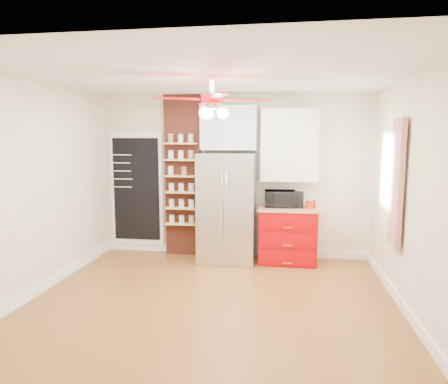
# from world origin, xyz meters

# --- Properties ---
(floor) EXTENTS (4.50, 4.50, 0.00)m
(floor) POSITION_xyz_m (0.00, 0.00, 0.00)
(floor) COLOR brown
(floor) RESTS_ON ground
(ceiling) EXTENTS (4.50, 4.50, 0.00)m
(ceiling) POSITION_xyz_m (0.00, 0.00, 2.70)
(ceiling) COLOR white
(ceiling) RESTS_ON wall_back
(wall_back) EXTENTS (4.50, 0.02, 2.70)m
(wall_back) POSITION_xyz_m (0.00, 2.00, 1.35)
(wall_back) COLOR #F9ECC8
(wall_back) RESTS_ON floor
(wall_front) EXTENTS (4.50, 0.02, 2.70)m
(wall_front) POSITION_xyz_m (0.00, -2.00, 1.35)
(wall_front) COLOR #F9ECC8
(wall_front) RESTS_ON floor
(wall_left) EXTENTS (0.02, 4.00, 2.70)m
(wall_left) POSITION_xyz_m (-2.25, 0.00, 1.35)
(wall_left) COLOR #F9ECC8
(wall_left) RESTS_ON floor
(wall_right) EXTENTS (0.02, 4.00, 2.70)m
(wall_right) POSITION_xyz_m (2.25, 0.00, 1.35)
(wall_right) COLOR #F9ECC8
(wall_right) RESTS_ON floor
(chalkboard) EXTENTS (0.95, 0.05, 1.95)m
(chalkboard) POSITION_xyz_m (-1.70, 1.96, 1.10)
(chalkboard) COLOR white
(chalkboard) RESTS_ON wall_back
(brick_pillar) EXTENTS (0.60, 0.16, 2.70)m
(brick_pillar) POSITION_xyz_m (-0.85, 1.92, 1.35)
(brick_pillar) COLOR brown
(brick_pillar) RESTS_ON floor
(fridge) EXTENTS (0.90, 0.70, 1.75)m
(fridge) POSITION_xyz_m (-0.05, 1.63, 0.88)
(fridge) COLOR silver
(fridge) RESTS_ON floor
(upper_glass_cabinet) EXTENTS (0.90, 0.35, 0.70)m
(upper_glass_cabinet) POSITION_xyz_m (-0.05, 1.82, 2.15)
(upper_glass_cabinet) COLOR white
(upper_glass_cabinet) RESTS_ON wall_back
(red_cabinet) EXTENTS (0.94, 0.64, 0.90)m
(red_cabinet) POSITION_xyz_m (0.92, 1.68, 0.45)
(red_cabinet) COLOR #AB0005
(red_cabinet) RESTS_ON floor
(upper_shelf_unit) EXTENTS (0.90, 0.30, 1.15)m
(upper_shelf_unit) POSITION_xyz_m (0.92, 1.85, 1.88)
(upper_shelf_unit) COLOR white
(upper_shelf_unit) RESTS_ON wall_back
(window) EXTENTS (0.04, 0.75, 1.05)m
(window) POSITION_xyz_m (2.23, 0.90, 1.55)
(window) COLOR white
(window) RESTS_ON wall_right
(curtain) EXTENTS (0.06, 0.40, 1.55)m
(curtain) POSITION_xyz_m (2.18, 0.35, 1.45)
(curtain) COLOR #B31E17
(curtain) RESTS_ON wall_right
(ceiling_fan) EXTENTS (1.40, 1.40, 0.44)m
(ceiling_fan) POSITION_xyz_m (0.00, 0.00, 2.42)
(ceiling_fan) COLOR silver
(ceiling_fan) RESTS_ON ceiling
(toaster_oven) EXTENTS (0.49, 0.34, 0.26)m
(toaster_oven) POSITION_xyz_m (0.79, 1.68, 1.03)
(toaster_oven) COLOR black
(toaster_oven) RESTS_ON red_cabinet
(coffee_maker) EXTENTS (0.18, 0.19, 0.25)m
(coffee_maker) POSITION_xyz_m (1.06, 1.67, 1.03)
(coffee_maker) COLOR black
(coffee_maker) RESTS_ON red_cabinet
(canister_left) EXTENTS (0.11, 0.11, 0.13)m
(canister_left) POSITION_xyz_m (1.24, 1.53, 0.97)
(canister_left) COLOR #A22809
(canister_left) RESTS_ON red_cabinet
(canister_right) EXTENTS (0.11, 0.11, 0.13)m
(canister_right) POSITION_xyz_m (1.29, 1.65, 0.97)
(canister_right) COLOR #B70A0E
(canister_right) RESTS_ON red_cabinet
(pantry_jar_oats) EXTENTS (0.12, 0.12, 0.14)m
(pantry_jar_oats) POSITION_xyz_m (-1.03, 1.80, 1.44)
(pantry_jar_oats) COLOR beige
(pantry_jar_oats) RESTS_ON brick_pillar
(pantry_jar_beans) EXTENTS (0.12, 0.12, 0.13)m
(pantry_jar_beans) POSITION_xyz_m (-0.80, 1.81, 1.44)
(pantry_jar_beans) COLOR #98724D
(pantry_jar_beans) RESTS_ON brick_pillar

